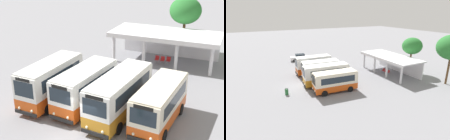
{
  "view_description": "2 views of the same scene",
  "coord_description": "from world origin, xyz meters",
  "views": [
    {
      "loc": [
        8.96,
        -14.68,
        11.88
      ],
      "look_at": [
        -1.27,
        8.87,
        1.64
      ],
      "focal_mm": 48.78,
      "sensor_mm": 36.0,
      "label": 1
    },
    {
      "loc": [
        27.26,
        -6.76,
        11.58
      ],
      "look_at": [
        -0.06,
        7.08,
        1.66
      ],
      "focal_mm": 29.54,
      "sensor_mm": 36.0,
      "label": 2
    }
  ],
  "objects": [
    {
      "name": "city_bus_second_in_row",
      "position": [
        -1.64,
        4.46,
        1.8
      ],
      "size": [
        2.79,
        6.74,
        3.27
      ],
      "color": "black",
      "rests_on": "ground"
    },
    {
      "name": "city_bus_nearest_orange",
      "position": [
        -4.67,
        4.2,
        1.89
      ],
      "size": [
        2.45,
        6.71,
        3.44
      ],
      "color": "black",
      "rests_on": "ground"
    },
    {
      "name": "roadside_tree_behind_canopy",
      "position": [
        2.65,
        21.54,
        5.12
      ],
      "size": [
        3.71,
        3.71,
        6.73
      ],
      "color": "brown",
      "rests_on": "ground"
    },
    {
      "name": "waiting_chair_end_by_column",
      "position": [
        0.86,
        16.54,
        0.52
      ],
      "size": [
        0.44,
        0.44,
        0.86
      ],
      "color": "slate",
      "rests_on": "ground"
    },
    {
      "name": "waiting_chair_middle_seat",
      "position": [
        2.13,
        16.66,
        0.52
      ],
      "size": [
        0.44,
        0.44,
        0.86
      ],
      "color": "slate",
      "rests_on": "ground"
    },
    {
      "name": "city_bus_middle_cream",
      "position": [
        1.4,
        4.19,
        1.86
      ],
      "size": [
        2.8,
        7.51,
        3.38
      ],
      "color": "black",
      "rests_on": "ground"
    },
    {
      "name": "city_bus_fourth_amber",
      "position": [
        4.43,
        4.3,
        1.72
      ],
      "size": [
        2.67,
        6.72,
        3.1
      ],
      "color": "black",
      "rests_on": "ground"
    },
    {
      "name": "waiting_chair_second_from_end",
      "position": [
        1.5,
        16.53,
        0.52
      ],
      "size": [
        0.44,
        0.44,
        0.86
      ],
      "color": "slate",
      "rests_on": "ground"
    },
    {
      "name": "terminal_canopy",
      "position": [
        1.47,
        17.95,
        2.61
      ],
      "size": [
        11.82,
        5.44,
        3.4
      ],
      "color": "silver",
      "rests_on": "ground"
    }
  ]
}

